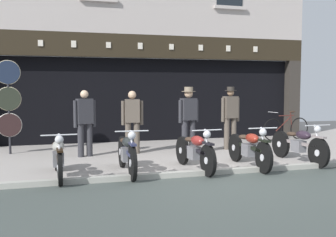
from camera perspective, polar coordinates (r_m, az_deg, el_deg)
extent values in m
cube|color=#9E9790|center=(12.75, -1.73, -3.44)|extent=(22.35, 10.00, 0.08)
cube|color=#A5A499|center=(8.15, 7.18, -7.67)|extent=(22.35, 0.16, 0.18)
cube|color=black|center=(14.87, -4.00, 2.87)|extent=(9.52, 4.00, 2.60)
cube|color=#332D28|center=(14.84, 16.92, 2.68)|extent=(0.44, 0.36, 2.60)
cube|color=black|center=(13.16, -2.36, 3.23)|extent=(9.11, 0.03, 2.18)
cube|color=black|center=(12.80, -1.91, 10.01)|extent=(10.35, 0.24, 0.70)
cube|color=silver|center=(12.26, -17.43, 10.05)|extent=(0.14, 0.03, 0.17)
cube|color=silver|center=(12.28, -13.07, 10.13)|extent=(0.14, 0.03, 0.19)
cube|color=silver|center=(12.38, -8.34, 10.15)|extent=(0.14, 0.03, 0.17)
cube|color=silver|center=(12.56, -3.91, 10.11)|extent=(0.14, 0.03, 0.19)
cube|color=silver|center=(12.81, 0.49, 10.01)|extent=(0.14, 0.03, 0.17)
cube|color=silver|center=(13.12, 4.61, 9.86)|extent=(0.14, 0.03, 0.18)
cube|color=silver|center=(13.49, 8.44, 9.68)|extent=(0.14, 0.03, 0.19)
cube|color=silver|center=(13.93, 12.15, 9.46)|extent=(0.14, 0.03, 0.18)
cube|color=#B6ABA5|center=(12.51, -9.68, 16.08)|extent=(1.10, 0.12, 0.10)
cube|color=#B6ABA5|center=(13.65, 8.69, 15.11)|extent=(1.10, 0.12, 0.10)
cylinder|color=black|center=(7.36, -14.89, -6.79)|extent=(0.08, 0.61, 0.60)
cylinder|color=silver|center=(7.36, -14.89, -6.79)|extent=(0.10, 0.13, 0.13)
cylinder|color=black|center=(8.70, -15.29, -5.06)|extent=(0.09, 0.61, 0.60)
cylinder|color=silver|center=(8.70, -15.29, -5.06)|extent=(0.11, 0.13, 0.13)
cube|color=black|center=(8.01, -15.13, -5.01)|extent=(0.09, 1.26, 0.07)
cube|color=slate|center=(8.02, -15.12, -5.50)|extent=(0.21, 0.32, 0.26)
ellipsoid|color=gray|center=(7.81, -15.11, -3.75)|extent=(0.23, 0.46, 0.20)
ellipsoid|color=#38281E|center=(8.22, -15.22, -3.49)|extent=(0.20, 0.30, 0.10)
cube|color=black|center=(7.30, -14.94, -4.31)|extent=(0.11, 0.36, 0.04)
sphere|color=silver|center=(7.34, -14.99, -2.86)|extent=(0.15, 0.15, 0.15)
cylinder|color=silver|center=(7.33, -15.01, -2.24)|extent=(0.62, 0.03, 0.02)
cylinder|color=silver|center=(7.35, -14.95, -4.51)|extent=(0.04, 0.23, 0.62)
cylinder|color=black|center=(7.49, -4.99, -6.24)|extent=(0.09, 0.66, 0.66)
cylinder|color=silver|center=(7.49, -4.99, -6.24)|extent=(0.10, 0.15, 0.15)
cylinder|color=black|center=(8.78, -6.45, -4.65)|extent=(0.10, 0.66, 0.66)
cylinder|color=silver|center=(8.78, -6.45, -4.65)|extent=(0.11, 0.15, 0.15)
cube|color=#2A2E4E|center=(8.11, -5.78, -4.55)|extent=(0.11, 1.23, 0.07)
cube|color=slate|center=(8.13, -5.78, -5.04)|extent=(0.21, 0.33, 0.26)
ellipsoid|color=#232727|center=(7.93, -5.62, -3.30)|extent=(0.23, 0.47, 0.20)
ellipsoid|color=#38281E|center=(8.32, -6.05, -3.07)|extent=(0.21, 0.31, 0.10)
cube|color=#2A2E4E|center=(7.43, -5.01, -3.59)|extent=(0.11, 0.36, 0.04)
sphere|color=silver|center=(7.47, -5.09, -2.38)|extent=(0.15, 0.15, 0.15)
cylinder|color=silver|center=(7.46, -5.10, -1.77)|extent=(0.62, 0.04, 0.02)
cylinder|color=silver|center=(7.48, -5.06, -4.00)|extent=(0.05, 0.29, 0.60)
cylinder|color=black|center=(7.85, 5.62, -5.89)|extent=(0.10, 0.62, 0.62)
cylinder|color=silver|center=(7.85, 5.62, -5.89)|extent=(0.11, 0.14, 0.14)
cylinder|color=black|center=(9.04, 2.04, -4.49)|extent=(0.11, 0.62, 0.62)
cylinder|color=silver|center=(9.04, 2.04, -4.49)|extent=(0.12, 0.14, 0.14)
cube|color=black|center=(8.42, 3.71, -4.34)|extent=(0.14, 1.22, 0.07)
cube|color=slate|center=(8.44, 3.70, -4.81)|extent=(0.22, 0.33, 0.26)
ellipsoid|color=maroon|center=(8.25, 4.15, -3.12)|extent=(0.25, 0.47, 0.20)
ellipsoid|color=#38281E|center=(8.62, 3.09, -2.93)|extent=(0.22, 0.31, 0.10)
cube|color=black|center=(7.80, 5.64, -3.51)|extent=(0.12, 0.37, 0.04)
sphere|color=silver|center=(7.83, 5.46, -2.22)|extent=(0.15, 0.15, 0.15)
cylinder|color=silver|center=(7.82, 5.47, -1.63)|extent=(0.62, 0.06, 0.02)
cylinder|color=silver|center=(7.84, 5.51, -3.76)|extent=(0.05, 0.26, 0.61)
cylinder|color=black|center=(8.31, 13.28, -5.35)|extent=(0.09, 0.64, 0.64)
cylinder|color=silver|center=(8.31, 13.28, -5.35)|extent=(0.10, 0.14, 0.14)
cylinder|color=black|center=(9.53, 9.42, -4.04)|extent=(0.10, 0.64, 0.64)
cylinder|color=silver|center=(9.53, 9.42, -4.04)|extent=(0.11, 0.14, 0.14)
cube|color=black|center=(8.89, 11.23, -3.89)|extent=(0.11, 1.26, 0.07)
cube|color=slate|center=(8.90, 11.22, -4.33)|extent=(0.21, 0.33, 0.26)
ellipsoid|color=maroon|center=(8.72, 11.72, -2.74)|extent=(0.23, 0.47, 0.20)
ellipsoid|color=#38281E|center=(9.09, 10.57, -2.55)|extent=(0.21, 0.31, 0.10)
cube|color=black|center=(8.26, 13.32, -3.04)|extent=(0.11, 0.36, 0.04)
sphere|color=silver|center=(8.29, 13.15, -1.88)|extent=(0.15, 0.15, 0.15)
cylinder|color=silver|center=(8.28, 13.16, -1.33)|extent=(0.62, 0.04, 0.02)
cylinder|color=silver|center=(8.30, 13.19, -3.33)|extent=(0.04, 0.25, 0.62)
cylinder|color=black|center=(9.21, 20.35, -4.54)|extent=(0.09, 0.64, 0.64)
cylinder|color=silver|center=(9.21, 20.35, -4.54)|extent=(0.10, 0.14, 0.14)
cylinder|color=black|center=(10.31, 15.49, -3.48)|extent=(0.10, 0.64, 0.64)
cylinder|color=silver|center=(10.31, 15.49, -3.48)|extent=(0.11, 0.14, 0.14)
cube|color=gray|center=(9.73, 17.80, -3.28)|extent=(0.12, 1.28, 0.07)
cube|color=slate|center=(9.74, 17.79, -3.69)|extent=(0.21, 0.33, 0.26)
ellipsoid|color=#2A1E2A|center=(9.58, 18.42, -2.22)|extent=(0.24, 0.47, 0.20)
ellipsoid|color=#38281E|center=(9.91, 16.97, -2.08)|extent=(0.21, 0.31, 0.10)
cube|color=gray|center=(9.16, 20.41, -2.44)|extent=(0.11, 0.36, 0.04)
sphere|color=silver|center=(9.19, 20.20, -1.41)|extent=(0.15, 0.15, 0.15)
cylinder|color=silver|center=(9.18, 20.21, -0.91)|extent=(0.62, 0.05, 0.02)
cylinder|color=silver|center=(9.20, 20.24, -2.72)|extent=(0.05, 0.29, 0.60)
cylinder|color=#2D2D33|center=(10.26, -10.95, -2.90)|extent=(0.15, 0.15, 0.83)
cylinder|color=#2D2D33|center=(10.19, -12.12, -2.97)|extent=(0.15, 0.15, 0.83)
cube|color=#2D2D33|center=(10.16, -11.60, 1.00)|extent=(0.42, 0.30, 0.61)
cube|color=silver|center=(10.26, -11.80, 1.45)|extent=(0.14, 0.05, 0.34)
cube|color=#47234C|center=(10.27, -11.83, 1.38)|extent=(0.05, 0.02, 0.32)
cylinder|color=#2D2D33|center=(10.24, -10.34, 0.71)|extent=(0.09, 0.09, 0.66)
cylinder|color=#2D2D33|center=(10.09, -12.86, 0.61)|extent=(0.09, 0.09, 0.66)
sphere|color=beige|center=(10.14, -11.63, 3.35)|extent=(0.20, 0.20, 0.20)
cylinder|color=brown|center=(10.50, -4.40, -2.67)|extent=(0.15, 0.15, 0.83)
cylinder|color=brown|center=(10.50, -5.60, -2.69)|extent=(0.15, 0.15, 0.83)
cube|color=brown|center=(10.44, -5.03, 1.07)|extent=(0.41, 0.29, 0.59)
cube|color=white|center=(10.55, -5.04, 1.50)|extent=(0.14, 0.05, 0.33)
cube|color=black|center=(10.56, -5.04, 1.44)|extent=(0.05, 0.02, 0.31)
cylinder|color=brown|center=(10.45, -3.74, 0.79)|extent=(0.09, 0.09, 0.62)
cylinder|color=brown|center=(10.44, -6.32, 0.77)|extent=(0.09, 0.09, 0.62)
sphere|color=tan|center=(10.42, -5.04, 3.32)|extent=(0.21, 0.21, 0.21)
cylinder|color=#2D2D33|center=(10.35, 3.41, -2.57)|extent=(0.15, 0.15, 0.90)
cylinder|color=#2D2D33|center=(10.24, 2.35, -2.64)|extent=(0.15, 0.15, 0.90)
cube|color=#2D2D33|center=(10.23, 2.90, 1.31)|extent=(0.41, 0.29, 0.55)
cube|color=white|center=(10.33, 2.58, 1.71)|extent=(0.14, 0.05, 0.31)
cube|color=brown|center=(10.34, 2.55, 1.65)|extent=(0.05, 0.02, 0.29)
cylinder|color=#2D2D33|center=(10.35, 4.02, 1.07)|extent=(0.09, 0.09, 0.57)
cylinder|color=#2D2D33|center=(10.12, 1.74, 1.00)|extent=(0.09, 0.09, 0.57)
sphere|color=tan|center=(10.22, 2.91, 3.49)|extent=(0.21, 0.21, 0.21)
cylinder|color=#7F705B|center=(10.22, 2.91, 3.81)|extent=(0.35, 0.35, 0.01)
cylinder|color=#7F705B|center=(10.22, 2.91, 4.13)|extent=(0.22, 0.22, 0.11)
cylinder|color=brown|center=(11.39, 9.17, -2.02)|extent=(0.15, 0.15, 0.88)
cylinder|color=brown|center=(11.27, 8.22, -2.08)|extent=(0.15, 0.15, 0.88)
cube|color=brown|center=(11.27, 8.74, 1.57)|extent=(0.40, 0.26, 0.59)
cube|color=silver|center=(11.36, 8.44, 1.96)|extent=(0.14, 0.04, 0.33)
cube|color=brown|center=(11.38, 8.40, 1.91)|extent=(0.05, 0.02, 0.31)
cylinder|color=brown|center=(11.40, 9.74, 1.25)|extent=(0.09, 0.09, 0.65)
cylinder|color=brown|center=(11.15, 7.70, 1.21)|extent=(0.09, 0.09, 0.65)
sphere|color=#9E7A5B|center=(11.26, 8.76, 3.62)|extent=(0.19, 0.19, 0.19)
cylinder|color=#332D28|center=(11.26, 8.76, 3.89)|extent=(0.32, 0.32, 0.01)
cylinder|color=#332D28|center=(11.26, 8.77, 4.16)|extent=(0.20, 0.20, 0.10)
cylinder|color=#232328|center=(11.10, -21.37, 1.21)|extent=(0.06, 0.06, 2.29)
cylinder|color=#192338|center=(11.07, -21.52, 6.04)|extent=(0.59, 0.03, 0.59)
torus|color=beige|center=(11.09, -21.52, 6.04)|extent=(0.61, 0.04, 0.61)
cylinder|color=#23281E|center=(11.07, -21.42, 2.59)|extent=(0.59, 0.03, 0.59)
torus|color=beige|center=(11.08, -21.42, 2.59)|extent=(0.61, 0.04, 0.61)
cylinder|color=black|center=(11.11, -21.32, -0.86)|extent=(0.59, 0.03, 0.59)
torus|color=silver|center=(11.12, -21.32, -0.85)|extent=(0.61, 0.04, 0.61)
cube|color=beige|center=(13.73, 6.83, 5.07)|extent=(0.65, 0.02, 0.98)
cube|color=#1E3323|center=(13.72, 6.87, 6.70)|extent=(0.65, 0.01, 0.20)
cube|color=silver|center=(14.19, 10.90, 4.92)|extent=(0.68, 0.02, 0.92)
cube|color=#511E19|center=(14.19, 10.95, 6.39)|extent=(0.68, 0.01, 0.20)
torus|color=black|center=(13.46, 14.44, -1.53)|extent=(0.72, 0.11, 0.72)
torus|color=black|center=(14.13, 17.90, -1.32)|extent=(0.72, 0.11, 0.72)
cylinder|color=#4C1E19|center=(13.70, 15.88, -0.70)|extent=(0.61, 0.10, 0.48)
cylinder|color=#4C1E19|center=(13.75, 16.25, 0.40)|extent=(0.59, 0.09, 0.03)
cylinder|color=#4C1E19|center=(13.88, 16.86, -0.15)|extent=(0.10, 0.04, 0.52)
ellipsoid|color=#332319|center=(13.89, 17.02, 0.92)|extent=(0.25, 0.15, 0.06)
cylinder|color=silver|center=(13.41, 14.49, 0.85)|extent=(0.07, 0.50, 0.02)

